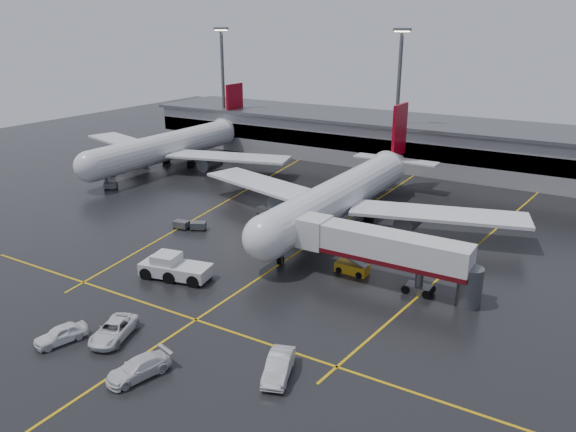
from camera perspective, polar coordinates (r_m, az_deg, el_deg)
The scene contains 22 objects.
ground at distance 70.03m, azimuth 2.25°, elevation -2.91°, with size 220.00×220.00×0.00m, color black.
apron_line_centre at distance 70.02m, azimuth 2.25°, elevation -2.91°, with size 0.25×90.00×0.02m, color gold.
apron_line_stop at distance 53.65m, azimuth -9.38°, elevation -10.41°, with size 60.00×0.25×0.02m, color gold.
apron_line_left at distance 88.25m, azimuth -6.01°, elevation 1.70°, with size 0.25×70.00×0.02m, color gold.
apron_line_right at distance 73.13m, azimuth 18.63°, elevation -2.97°, with size 0.25×70.00×0.02m, color gold.
terminal at distance 111.62m, azimuth 14.36°, elevation 7.17°, with size 122.00×19.00×8.60m.
light_mast_left at distance 125.44m, azimuth -6.66°, elevation 13.57°, with size 3.00×1.20×25.45m.
light_mast_mid at distance 106.05m, azimuth 11.20°, elevation 12.36°, with size 3.00×1.20×25.45m.
main_airliner at distance 76.82m, azimuth 5.79°, elevation 2.34°, with size 48.80×45.60×14.10m.
second_airliner at distance 109.66m, azimuth -11.69°, elevation 7.10°, with size 48.80×45.60×14.10m.
jet_bridge at distance 58.89m, azimuth 9.62°, elevation -3.43°, with size 19.90×3.40×6.05m.
pushback_tractor at distance 61.94m, azimuth -11.55°, elevation -5.25°, with size 8.15×4.66×2.75m.
belt_loader at distance 62.43m, azimuth 6.54°, elevation -5.29°, with size 3.72×1.83×2.32m.
service_van_a at distance 52.15m, azimuth -17.37°, elevation -11.07°, with size 2.54×5.51×1.53m, color white.
service_van_b at distance 46.58m, azimuth -15.01°, elevation -14.75°, with size 2.13×5.25×1.52m, color silver.
service_van_c at distance 45.13m, azimuth -0.95°, elevation -15.09°, with size 1.79×5.13×1.69m, color silver.
service_van_d at distance 53.09m, azimuth -22.17°, elevation -11.10°, with size 1.81×4.50×1.53m, color white.
baggage_cart_a at distance 75.57m, azimuth -9.14°, elevation -0.96°, with size 2.38×2.09×1.12m.
baggage_cart_b at distance 76.39m, azimuth -10.82°, elevation -0.84°, with size 2.14×1.53×1.12m.
baggage_cart_c at distance 80.59m, azimuth -2.42°, elevation 0.55°, with size 2.33×1.93×1.12m.
baggage_cart_d at distance 106.44m, azimuth -17.80°, elevation 4.24°, with size 2.24×1.71×1.12m.
baggage_cart_e at distance 97.70m, azimuth -17.63°, elevation 2.98°, with size 2.39×2.19×1.12m.
Camera 1 is at (31.12, -57.02, 26.16)m, focal length 34.83 mm.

